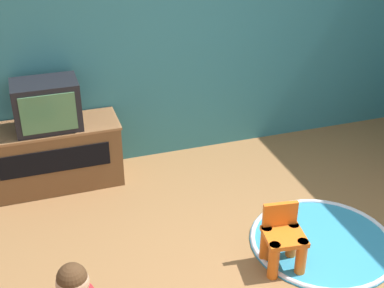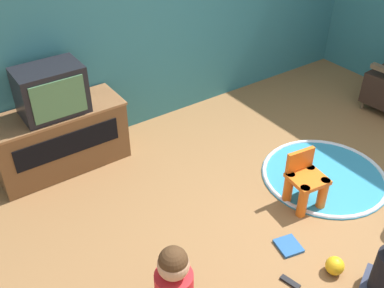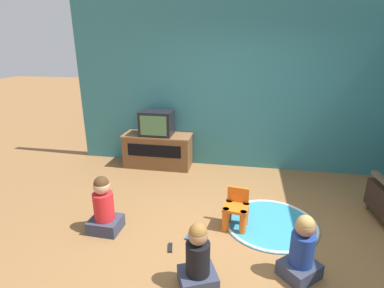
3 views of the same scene
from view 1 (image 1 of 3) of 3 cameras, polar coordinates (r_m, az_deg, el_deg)
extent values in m
cube|color=teal|center=(5.07, -2.02, 13.77)|extent=(5.57, 0.12, 2.84)
cube|color=brown|center=(5.02, -14.53, -1.19)|extent=(1.18, 0.46, 0.60)
cube|color=#90603A|center=(4.89, -14.94, 1.75)|extent=(1.21, 0.47, 0.02)
cube|color=black|center=(4.78, -14.37, -1.76)|extent=(0.95, 0.01, 0.22)
cube|color=black|center=(4.77, -15.25, 4.06)|extent=(0.56, 0.37, 0.43)
cube|color=#47754C|center=(4.60, -15.05, 3.12)|extent=(0.46, 0.02, 0.33)
cylinder|color=orange|center=(3.96, 8.70, -12.22)|extent=(0.08, 0.08, 0.30)
cylinder|color=orange|center=(4.03, 11.57, -11.76)|extent=(0.08, 0.08, 0.30)
cylinder|color=orange|center=(4.10, 7.83, -10.50)|extent=(0.08, 0.08, 0.30)
cylinder|color=orange|center=(4.16, 10.61, -10.09)|extent=(0.08, 0.08, 0.30)
cube|color=orange|center=(3.98, 9.83, -9.69)|extent=(0.32, 0.31, 0.04)
cube|color=orange|center=(4.01, 9.38, -7.37)|extent=(0.26, 0.07, 0.19)
cylinder|color=teal|center=(4.44, 13.72, -10.06)|extent=(1.15, 1.15, 0.01)
torus|color=silver|center=(4.43, 13.72, -10.02)|extent=(1.14, 1.14, 0.04)
sphere|color=tan|center=(3.19, -12.63, -14.19)|extent=(0.19, 0.19, 0.19)
sphere|color=#472D19|center=(3.17, -12.69, -13.74)|extent=(0.18, 0.18, 0.18)
camera|label=2|loc=(1.22, -61.98, 10.45)|focal=42.00mm
camera|label=3|loc=(1.81, 79.21, -14.73)|focal=28.00mm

